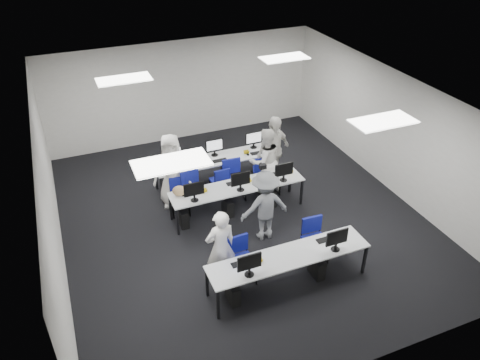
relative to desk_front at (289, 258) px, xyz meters
name	(u,v)px	position (x,y,z in m)	size (l,w,h in m)	color
room	(241,161)	(0.00, 2.40, 0.82)	(9.00, 9.02, 3.00)	black
ceiling_panels	(241,98)	(0.00, 2.40, 2.30)	(5.20, 4.60, 0.02)	white
desk_front	(289,258)	(0.00, 0.00, 0.00)	(3.20, 0.70, 0.73)	silver
desk_mid	(238,188)	(0.00, 2.60, 0.00)	(3.20, 0.70, 0.73)	silver
desk_back	(217,160)	(0.00, 4.00, 0.00)	(3.20, 0.70, 0.73)	silver
equipment_front	(280,273)	(-0.19, -0.02, -0.32)	(2.51, 0.41, 1.19)	#0C1DA2
equipment_mid	(230,201)	(-0.19, 2.58, -0.32)	(2.91, 0.41, 1.19)	white
equipment_back	(224,169)	(0.19, 4.02, -0.32)	(2.91, 0.41, 1.19)	white
chair_0	(242,268)	(-0.79, 0.45, -0.38)	(0.49, 0.53, 0.96)	navy
chair_1	(314,247)	(0.85, 0.46, -0.38)	(0.48, 0.52, 0.94)	navy
chair_2	(180,203)	(-1.27, 3.10, -0.41)	(0.48, 0.52, 0.87)	navy
chair_3	(234,186)	(0.15, 3.21, -0.37)	(0.51, 0.55, 0.99)	navy
chair_4	(269,182)	(1.06, 3.09, -0.40)	(0.46, 0.50, 0.90)	navy
chair_5	(187,190)	(-0.98, 3.48, -0.37)	(0.55, 0.59, 0.98)	navy
chair_6	(220,187)	(-0.15, 3.39, -0.41)	(0.43, 0.46, 0.85)	navy
chair_7	(262,177)	(0.99, 3.37, -0.38)	(0.60, 0.63, 0.94)	navy
handbag	(179,191)	(-1.35, 2.74, 0.17)	(0.31, 0.20, 0.25)	tan
student_0	(221,248)	(-1.16, 0.60, 0.15)	(0.60, 0.40, 1.66)	white
student_1	(265,161)	(0.99, 3.22, 0.18)	(0.83, 0.65, 1.72)	white
student_2	(172,171)	(-1.30, 3.51, 0.25)	(0.91, 0.59, 1.86)	white
student_3	(273,151)	(1.33, 3.46, 0.26)	(1.10, 0.46, 1.88)	white
photographer	(265,206)	(0.20, 1.52, 0.15)	(1.07, 0.61, 1.65)	slate
dslr_camera	(263,166)	(0.20, 1.70, 1.03)	(0.14, 0.18, 0.10)	black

